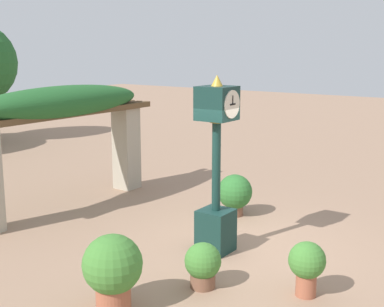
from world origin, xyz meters
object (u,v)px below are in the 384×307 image
object	(u,v)px
potted_plant_near_left	(307,264)
potted_plant_near_right	(113,268)
potted_plant_far_left	(203,264)
potted_plant_far_right	(235,193)
pedestal_clock	(216,171)

from	to	relation	value
potted_plant_near_left	potted_plant_near_right	xyz separation A→B (m)	(-1.86, 1.98, 0.11)
potted_plant_far_left	potted_plant_far_right	distance (m)	3.50
potted_plant_near_left	potted_plant_far_right	xyz separation A→B (m)	(2.60, 2.71, 0.01)
potted_plant_near_right	potted_plant_far_left	distance (m)	1.40
potted_plant_far_right	potted_plant_far_left	bearing A→B (deg)	-157.14
potted_plant_near_left	potted_plant_far_right	world-z (taller)	potted_plant_far_right
pedestal_clock	potted_plant_near_left	bearing A→B (deg)	-109.38
potted_plant_far_right	potted_plant_near_left	bearing A→B (deg)	-133.83
pedestal_clock	potted_plant_far_left	xyz separation A→B (m)	(-1.31, -0.61, -1.06)
potted_plant_near_left	potted_plant_far_right	bearing A→B (deg)	46.17
potted_plant_far_left	potted_plant_near_right	bearing A→B (deg)	153.40
potted_plant_far_left	potted_plant_near_left	bearing A→B (deg)	-65.43
potted_plant_far_left	potted_plant_far_right	size ratio (longest dim) A/B	0.78
pedestal_clock	potted_plant_near_left	size ratio (longest dim) A/B	3.79
pedestal_clock	potted_plant_near_right	distance (m)	2.69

